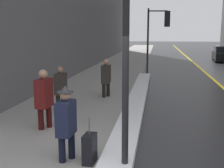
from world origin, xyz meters
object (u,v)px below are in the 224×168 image
at_px(lamp_post, 126,14).
at_px(traffic_light_near, 160,28).
at_px(rolling_suitcase, 90,149).
at_px(parked_car_black, 224,54).
at_px(pedestrian_nearside, 61,86).
at_px(pedestrian_in_fedora, 66,120).
at_px(pedestrian_trailing, 44,96).
at_px(pedestrian_with_shoulder_bag, 106,76).

xyz_separation_m(lamp_post, traffic_light_near, (0.60, 12.11, -0.02)).
xyz_separation_m(lamp_post, rolling_suitcase, (-0.73, 0.24, -2.57)).
bearing_deg(parked_car_black, pedestrian_nearside, 159.05).
relative_size(pedestrian_in_fedora, pedestrian_trailing, 0.96).
height_order(pedestrian_trailing, rolling_suitcase, pedestrian_trailing).
bearing_deg(traffic_light_near, parked_car_black, 51.14).
bearing_deg(parked_car_black, pedestrian_with_shoulder_bag, 159.12).
distance_m(pedestrian_nearside, rolling_suitcase, 4.10).
relative_size(pedestrian_with_shoulder_bag, parked_car_black, 0.35).
bearing_deg(parked_car_black, pedestrian_in_fedora, 166.13).
xyz_separation_m(lamp_post, pedestrian_nearside, (-2.58, 3.85, -2.05)).
xyz_separation_m(pedestrian_in_fedora, parked_car_black, (7.66, 21.63, -0.21)).
relative_size(pedestrian_in_fedora, rolling_suitcase, 1.63).
distance_m(pedestrian_in_fedora, parked_car_black, 22.95).
relative_size(pedestrian_in_fedora, pedestrian_nearside, 1.05).
xyz_separation_m(pedestrian_nearside, rolling_suitcase, (1.86, -3.62, -0.52)).
xyz_separation_m(pedestrian_in_fedora, rolling_suitcase, (0.48, -0.04, -0.55)).
relative_size(pedestrian_trailing, pedestrian_nearside, 1.09).
bearing_deg(pedestrian_with_shoulder_bag, lamp_post, 17.24).
relative_size(traffic_light_near, pedestrian_in_fedora, 2.54).
distance_m(pedestrian_in_fedora, pedestrian_nearside, 3.83).
distance_m(lamp_post, rolling_suitcase, 2.68).
xyz_separation_m(parked_car_black, rolling_suitcase, (-7.18, -21.67, -0.34)).
xyz_separation_m(traffic_light_near, pedestrian_nearside, (-3.19, -8.26, -2.03)).
distance_m(lamp_post, pedestrian_nearside, 5.07).
height_order(pedestrian_in_fedora, pedestrian_nearside, pedestrian_in_fedora).
bearing_deg(lamp_post, pedestrian_nearside, 123.86).
xyz_separation_m(pedestrian_trailing, rolling_suitcase, (1.67, -1.80, -0.59)).
distance_m(lamp_post, parked_car_black, 22.95).
bearing_deg(pedestrian_trailing, pedestrian_nearside, -170.57).
bearing_deg(pedestrian_trailing, pedestrian_in_fedora, 37.76).
xyz_separation_m(pedestrian_in_fedora, pedestrian_with_shoulder_bag, (-0.26, 5.75, -0.00)).
height_order(traffic_light_near, pedestrian_in_fedora, traffic_light_near).
bearing_deg(pedestrian_nearside, traffic_light_near, 162.50).
height_order(lamp_post, parked_car_black, lamp_post).
height_order(pedestrian_with_shoulder_bag, parked_car_black, pedestrian_with_shoulder_bag).
bearing_deg(rolling_suitcase, pedestrian_with_shoulder_bag, -169.14).
bearing_deg(pedestrian_in_fedora, pedestrian_nearside, -155.33).
height_order(lamp_post, rolling_suitcase, lamp_post).
bearing_deg(lamp_post, parked_car_black, 73.58).
xyz_separation_m(pedestrian_nearside, pedestrian_with_shoulder_bag, (1.12, 2.18, 0.03)).
relative_size(lamp_post, pedestrian_nearside, 3.24).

